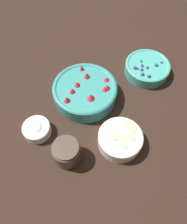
% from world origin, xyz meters
% --- Properties ---
extents(ground_plane, '(4.00, 4.00, 0.00)m').
position_xyz_m(ground_plane, '(0.00, 0.00, 0.00)').
color(ground_plane, black).
extents(bowl_strawberries, '(0.25, 0.25, 0.09)m').
position_xyz_m(bowl_strawberries, '(0.04, -0.05, 0.04)').
color(bowl_strawberries, teal).
rests_on(bowl_strawberries, ground_plane).
extents(bowl_blueberries, '(0.19, 0.19, 0.06)m').
position_xyz_m(bowl_blueberries, '(-0.22, -0.18, 0.03)').
color(bowl_blueberries, '#47AD9E').
rests_on(bowl_blueberries, ground_plane).
extents(bowl_bananas, '(0.15, 0.15, 0.06)m').
position_xyz_m(bowl_bananas, '(-0.09, 0.15, 0.03)').
color(bowl_bananas, white).
rests_on(bowl_bananas, ground_plane).
extents(bowl_cream, '(0.10, 0.10, 0.05)m').
position_xyz_m(bowl_cream, '(0.20, 0.11, 0.02)').
color(bowl_cream, white).
rests_on(bowl_cream, ground_plane).
extents(jar_chocolate, '(0.09, 0.09, 0.09)m').
position_xyz_m(jar_chocolate, '(0.09, 0.20, 0.04)').
color(jar_chocolate, '#4C3D33').
rests_on(jar_chocolate, ground_plane).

